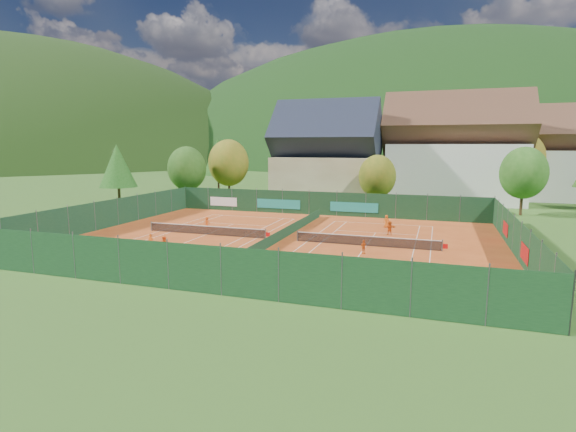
{
  "coord_description": "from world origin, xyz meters",
  "views": [
    {
      "loc": [
        13.76,
        -39.18,
        8.89
      ],
      "look_at": [
        0.0,
        2.0,
        2.0
      ],
      "focal_mm": 28.0,
      "sensor_mm": 36.0,
      "label": 1
    }
  ],
  "objects_px": {
    "hotel_block_a": "(454,155)",
    "player_left_near": "(151,242)",
    "hotel_block_b": "(544,159)",
    "player_right_far_a": "(386,221)",
    "player_right_near": "(363,247)",
    "chalet": "(326,160)",
    "player_left_mid": "(165,245)",
    "player_right_far_b": "(390,228)",
    "ball_hopper": "(398,275)",
    "player_left_far": "(207,223)"
  },
  "relations": [
    {
      "from": "hotel_block_a",
      "to": "player_left_near",
      "type": "distance_m",
      "value": 50.52
    },
    {
      "from": "chalet",
      "to": "hotel_block_b",
      "type": "distance_m",
      "value": 35.85
    },
    {
      "from": "hotel_block_b",
      "to": "ball_hopper",
      "type": "xyz_separation_m",
      "value": [
        -18.38,
        -54.18,
        -6.06
      ]
    },
    {
      "from": "hotel_block_a",
      "to": "player_left_mid",
      "type": "bearing_deg",
      "value": -117.61
    },
    {
      "from": "hotel_block_a",
      "to": "player_right_far_b",
      "type": "xyz_separation_m",
      "value": [
        -6.57,
        -30.22,
        -6.67
      ]
    },
    {
      "from": "chalet",
      "to": "hotel_block_b",
      "type": "height_order",
      "value": "chalet"
    },
    {
      "from": "player_right_far_b",
      "to": "player_left_far",
      "type": "bearing_deg",
      "value": -18.13
    },
    {
      "from": "hotel_block_b",
      "to": "player_right_far_a",
      "type": "height_order",
      "value": "hotel_block_b"
    },
    {
      "from": "hotel_block_b",
      "to": "player_right_far_a",
      "type": "xyz_separation_m",
      "value": [
        -21.3,
        -34.25,
        -5.93
      ]
    },
    {
      "from": "hotel_block_b",
      "to": "player_right_near",
      "type": "height_order",
      "value": "hotel_block_b"
    },
    {
      "from": "hotel_block_a",
      "to": "ball_hopper",
      "type": "xyz_separation_m",
      "value": [
        -4.38,
        -46.18,
        -6.83
      ]
    },
    {
      "from": "hotel_block_a",
      "to": "player_left_far",
      "type": "height_order",
      "value": "hotel_block_a"
    },
    {
      "from": "ball_hopper",
      "to": "player_left_mid",
      "type": "relative_size",
      "value": 0.53
    },
    {
      "from": "chalet",
      "to": "player_left_near",
      "type": "bearing_deg",
      "value": -99.81
    },
    {
      "from": "hotel_block_a",
      "to": "player_left_mid",
      "type": "relative_size",
      "value": 14.23
    },
    {
      "from": "chalet",
      "to": "player_left_near",
      "type": "height_order",
      "value": "chalet"
    },
    {
      "from": "ball_hopper",
      "to": "player_left_near",
      "type": "height_order",
      "value": "player_left_near"
    },
    {
      "from": "chalet",
      "to": "hotel_block_b",
      "type": "bearing_deg",
      "value": 22.99
    },
    {
      "from": "player_right_far_b",
      "to": "hotel_block_b",
      "type": "bearing_deg",
      "value": -144.33
    },
    {
      "from": "player_left_mid",
      "to": "player_right_near",
      "type": "bearing_deg",
      "value": 9.34
    },
    {
      "from": "chalet",
      "to": "player_left_mid",
      "type": "xyz_separation_m",
      "value": [
        -4.19,
        -38.36,
        -5.87
      ]
    },
    {
      "from": "hotel_block_b",
      "to": "player_left_far",
      "type": "xyz_separation_m",
      "value": [
        -39.6,
        -40.86,
        -5.99
      ]
    },
    {
      "from": "player_left_far",
      "to": "hotel_block_b",
      "type": "bearing_deg",
      "value": -140.36
    },
    {
      "from": "chalet",
      "to": "player_left_near",
      "type": "relative_size",
      "value": 11.97
    },
    {
      "from": "hotel_block_b",
      "to": "player_right_far_a",
      "type": "relative_size",
      "value": 12.47
    },
    {
      "from": "player_right_far_a",
      "to": "player_left_mid",
      "type": "bearing_deg",
      "value": 38.35
    },
    {
      "from": "player_left_near",
      "to": "player_left_far",
      "type": "relative_size",
      "value": 1.07
    },
    {
      "from": "player_left_mid",
      "to": "player_right_far_a",
      "type": "xyz_separation_m",
      "value": [
        15.89,
        18.11,
        -0.07
      ]
    },
    {
      "from": "hotel_block_a",
      "to": "player_right_far_b",
      "type": "relative_size",
      "value": 15.15
    },
    {
      "from": "hotel_block_b",
      "to": "player_left_far",
      "type": "distance_m",
      "value": 57.22
    },
    {
      "from": "player_left_far",
      "to": "hotel_block_a",
      "type": "bearing_deg",
      "value": -134.17
    },
    {
      "from": "player_left_mid",
      "to": "player_right_far_b",
      "type": "distance_m",
      "value": 21.83
    },
    {
      "from": "hotel_block_a",
      "to": "player_right_far_a",
      "type": "bearing_deg",
      "value": -105.55
    },
    {
      "from": "hotel_block_a",
      "to": "player_right_far_b",
      "type": "height_order",
      "value": "hotel_block_a"
    },
    {
      "from": "ball_hopper",
      "to": "player_left_mid",
      "type": "bearing_deg",
      "value": 174.48
    },
    {
      "from": "chalet",
      "to": "hotel_block_a",
      "type": "bearing_deg",
      "value": 17.53
    },
    {
      "from": "player_left_mid",
      "to": "player_right_far_a",
      "type": "height_order",
      "value": "player_left_mid"
    },
    {
      "from": "player_left_near",
      "to": "hotel_block_a",
      "type": "bearing_deg",
      "value": 49.13
    },
    {
      "from": "hotel_block_a",
      "to": "player_left_near",
      "type": "height_order",
      "value": "hotel_block_a"
    },
    {
      "from": "ball_hopper",
      "to": "player_left_mid",
      "type": "distance_m",
      "value": 18.9
    },
    {
      "from": "ball_hopper",
      "to": "hotel_block_a",
      "type": "bearing_deg",
      "value": 84.58
    },
    {
      "from": "player_left_mid",
      "to": "player_right_far_a",
      "type": "relative_size",
      "value": 1.1
    },
    {
      "from": "ball_hopper",
      "to": "player_right_near",
      "type": "xyz_separation_m",
      "value": [
        -3.39,
        7.18,
        0.03
      ]
    },
    {
      "from": "player_right_near",
      "to": "ball_hopper",
      "type": "bearing_deg",
      "value": -120.8
    },
    {
      "from": "player_left_mid",
      "to": "player_right_far_b",
      "type": "height_order",
      "value": "player_left_mid"
    },
    {
      "from": "hotel_block_b",
      "to": "chalet",
      "type": "bearing_deg",
      "value": -157.01
    },
    {
      "from": "hotel_block_a",
      "to": "ball_hopper",
      "type": "height_order",
      "value": "hotel_block_a"
    },
    {
      "from": "player_left_far",
      "to": "player_right_far_a",
      "type": "distance_m",
      "value": 19.46
    },
    {
      "from": "hotel_block_b",
      "to": "player_right_near",
      "type": "xyz_separation_m",
      "value": [
        -21.77,
        -47.0,
        -6.03
      ]
    },
    {
      "from": "player_right_near",
      "to": "player_right_far_a",
      "type": "distance_m",
      "value": 12.76
    }
  ]
}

